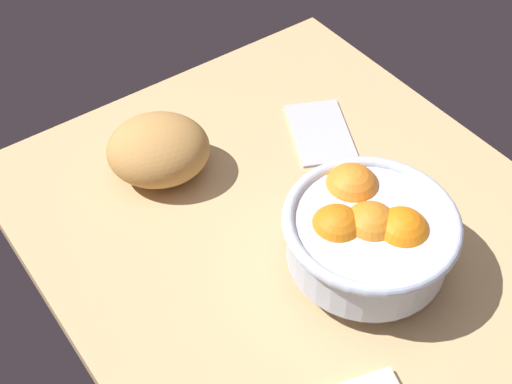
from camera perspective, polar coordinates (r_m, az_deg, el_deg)
The scene contains 4 objects.
ground_plane at distance 95.93cm, azimuth 4.38°, elevation -4.05°, with size 81.10×66.78×3.00cm, color tan.
fruit_bowl at distance 87.13cm, azimuth 9.12°, elevation -3.23°, with size 21.84×21.84×11.40cm.
bread_loaf at distance 100.33cm, azimuth -8.00°, elevation 3.47°, with size 14.76×13.05×8.96cm, color #C08949.
napkin_spare at distance 108.66cm, azimuth 5.32°, elevation 4.99°, with size 14.10×8.61×0.91cm, color #B4B6C9.
Camera 1 is at (-44.25, 41.02, 73.08)cm, focal length 48.83 mm.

